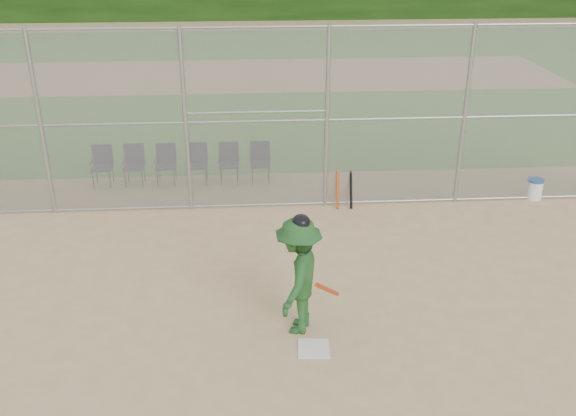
{
  "coord_description": "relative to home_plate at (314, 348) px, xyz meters",
  "views": [
    {
      "loc": [
        -0.71,
        -8.15,
        6.01
      ],
      "look_at": [
        0.0,
        2.5,
        1.1
      ],
      "focal_mm": 40.0,
      "sensor_mm": 36.0,
      "label": 1
    }
  ],
  "objects": [
    {
      "name": "chair_0",
      "position": [
        -4.43,
        6.77,
        0.47
      ],
      "size": [
        0.54,
        0.52,
        0.96
      ],
      "primitive_type": null,
      "color": "#0F1737",
      "rests_on": "ground"
    },
    {
      "name": "spare_bats",
      "position": [
        1.21,
        5.15,
        0.4
      ],
      "size": [
        0.36,
        0.34,
        0.83
      ],
      "color": "#D84C14",
      "rests_on": "ground"
    },
    {
      "name": "batter_at_plate",
      "position": [
        -0.19,
        0.56,
        0.96
      ],
      "size": [
        1.17,
        1.42,
        2.01
      ],
      "color": "#1F4F20",
      "rests_on": "ground"
    },
    {
      "name": "ground",
      "position": [
        -0.21,
        0.26,
        -0.01
      ],
      "size": [
        100.0,
        100.0,
        0.0
      ],
      "primitive_type": "plane",
      "color": "tan",
      "rests_on": "ground"
    },
    {
      "name": "backstop_fence",
      "position": [
        -0.21,
        5.26,
        2.06
      ],
      "size": [
        16.09,
        0.09,
        4.0
      ],
      "color": "gray",
      "rests_on": "ground"
    },
    {
      "name": "water_cooler",
      "position": [
        5.67,
        5.32,
        0.23
      ],
      "size": [
        0.38,
        0.38,
        0.48
      ],
      "color": "white",
      "rests_on": "ground"
    },
    {
      "name": "chair_3",
      "position": [
        -2.14,
        6.77,
        0.47
      ],
      "size": [
        0.54,
        0.52,
        0.96
      ],
      "primitive_type": null,
      "color": "#0F1737",
      "rests_on": "ground"
    },
    {
      "name": "grass_strip",
      "position": [
        -0.21,
        18.26,
        -0.0
      ],
      "size": [
        100.0,
        100.0,
        0.0
      ],
      "primitive_type": "plane",
      "color": "#307021",
      "rests_on": "ground"
    },
    {
      "name": "dirt_patch_far",
      "position": [
        -0.21,
        18.26,
        -0.0
      ],
      "size": [
        24.0,
        24.0,
        0.0
      ],
      "primitive_type": "plane",
      "color": "tan",
      "rests_on": "ground"
    },
    {
      "name": "chair_1",
      "position": [
        -3.67,
        6.77,
        0.47
      ],
      "size": [
        0.54,
        0.52,
        0.96
      ],
      "primitive_type": null,
      "color": "#0F1737",
      "rests_on": "ground"
    },
    {
      "name": "chair_4",
      "position": [
        -1.38,
        6.77,
        0.47
      ],
      "size": [
        0.54,
        0.52,
        0.96
      ],
      "primitive_type": null,
      "color": "#0F1737",
      "rests_on": "ground"
    },
    {
      "name": "chair_2",
      "position": [
        -2.9,
        6.77,
        0.47
      ],
      "size": [
        0.54,
        0.52,
        0.96
      ],
      "primitive_type": null,
      "color": "#0F1737",
      "rests_on": "ground"
    },
    {
      "name": "home_plate",
      "position": [
        0.0,
        0.0,
        0.0
      ],
      "size": [
        0.51,
        0.51,
        0.02
      ],
      "primitive_type": "cube",
      "rotation": [
        0.0,
        0.0,
        -0.07
      ],
      "color": "silver",
      "rests_on": "ground"
    },
    {
      "name": "chair_5",
      "position": [
        -0.62,
        6.77,
        0.47
      ],
      "size": [
        0.54,
        0.52,
        0.96
      ],
      "primitive_type": null,
      "color": "#0F1737",
      "rests_on": "ground"
    }
  ]
}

